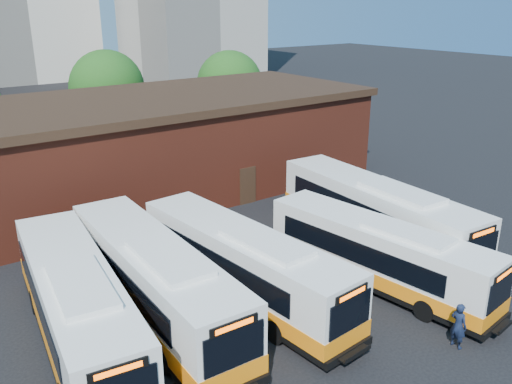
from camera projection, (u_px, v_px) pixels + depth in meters
ground at (383, 314)px, 22.53m from camera, size 220.00×220.00×0.00m
bus_farwest at (77, 309)px, 20.00m from camera, size 4.06×12.59×3.38m
bus_west at (155, 284)px, 21.74m from camera, size 3.08×12.77×3.45m
bus_midwest at (244, 268)px, 23.17m from camera, size 3.46×12.36×3.33m
bus_mideast at (378, 256)px, 24.41m from camera, size 3.69×11.63×3.12m
bus_east at (376, 216)px, 28.43m from camera, size 3.49×13.12×3.54m
transit_worker at (458, 325)px, 20.10m from camera, size 0.46×0.68×1.82m
depot_building at (160, 142)px, 36.65m from camera, size 28.60×12.60×6.40m
tree_mid at (107, 87)px, 47.81m from camera, size 6.56×6.56×8.36m
tree_east at (230, 84)px, 51.74m from camera, size 6.24×6.24×7.96m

